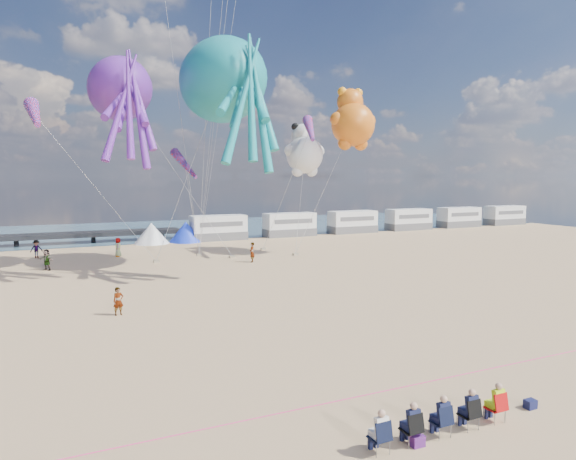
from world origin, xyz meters
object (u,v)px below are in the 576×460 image
Objects in this scene: sandbag_c at (296,254)px; sandbag_d at (263,249)px; tent_blue at (186,232)px; beachgoer_5 at (252,252)px; motorhome_5 at (505,215)px; motorhome_0 at (219,228)px; beachgoer_2 at (36,249)px; cooler_purple at (417,441)px; windsock_right at (185,164)px; cooler_navy at (530,404)px; kite_octopus_teal at (222,81)px; beachgoer_4 at (47,260)px; kite_panda at (305,155)px; motorhome_4 at (459,217)px; standing_person at (118,301)px; motorhome_3 at (409,219)px; windsock_mid at (310,129)px; kite_octopus_purple at (120,89)px; kite_teddy_orange at (353,125)px; tent_white at (151,233)px; spectator_row at (440,415)px; motorhome_1 at (290,225)px; motorhome_2 at (352,222)px; windsock_left at (34,114)px; sandbag_b at (232,257)px; beachgoer_6 at (118,247)px; sandbag_a at (156,261)px.

sandbag_d is (-1.50, 4.72, 0.00)m from sandbag_c.
beachgoer_5 is (1.89, -16.87, -0.30)m from tent_blue.
motorhome_5 is at bearing 135.25° from beachgoer_5.
motorhome_0 is 20.69m from beachgoer_2.
windsock_right reaches higher than cooler_purple.
motorhome_5 reaches higher than cooler_navy.
sandbag_c is 4.95m from sandbag_d.
kite_octopus_teal reaches higher than beachgoer_5.
beachgoer_4 is 20.78m from kite_octopus_teal.
tent_blue is 10.53× the size of cooler_navy.
beachgoer_2 is 27.41m from kite_panda.
motorhome_0 is 13.20× the size of sandbag_d.
motorhome_4 is 4.19× the size of standing_person.
tent_blue is (-32.50, 0.00, -0.30)m from motorhome_3.
windsock_right is at bearing -179.34° from windsock_mid.
beachgoer_2 is 0.32× the size of windsock_mid.
kite_octopus_purple is 21.33m from kite_teddy_orange.
standing_person is at bearing -140.00° from sandbag_c.
beachgoer_4 is 0.15× the size of kite_octopus_purple.
tent_white reaches higher than spectator_row.
windsock_mid is at bearing 160.62° from kite_teddy_orange.
sandbag_c is at bearing -156.84° from motorhome_4.
tent_blue is at bearing 180.00° from motorhome_4.
motorhome_0 is 47.50m from motorhome_5.
standing_person is at bearing -129.95° from sandbag_d.
motorhome_1 is 1.00× the size of motorhome_5.
motorhome_4 is (28.50, 0.00, 0.00)m from motorhome_1.
motorhome_0 is at bearing 180.00° from motorhome_2.
motorhome_0 is 1.00× the size of motorhome_3.
standing_person is 0.29× the size of windsock_mid.
kite_octopus_purple is at bearing -147.21° from motorhome_1.
tent_white reaches higher than cooler_navy.
kite_panda is 1.08× the size of windsock_left.
sandbag_b is at bearing -31.23° from windsock_right.
standing_person reaches higher than spectator_row.
beachgoer_2 is at bearing -168.31° from motorhome_1.
motorhome_4 is at bearing 139.28° from beachgoer_5.
motorhome_1 reaches higher than spectator_row.
cooler_purple is at bearing 13.71° from beachgoer_6.
standing_person is at bearing 2.07° from beachgoer_6.
kite_octopus_purple reaches higher than cooler_purple.
beachgoer_4 is at bearing -175.43° from kite_panda.
beachgoer_5 is 3.61× the size of sandbag_d.
beachgoer_4 is 25.72m from kite_panda.
beachgoer_6 is (-22.15, -8.40, -0.59)m from motorhome_1.
beachgoer_6 is at bearing 96.50° from spectator_row.
beachgoer_6 is (-60.15, -8.40, -0.59)m from motorhome_5.
sandbag_a and sandbag_b have the same top height.
motorhome_5 is 47.72m from windsock_mid.
beachgoer_5 reaches higher than cooler_purple.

